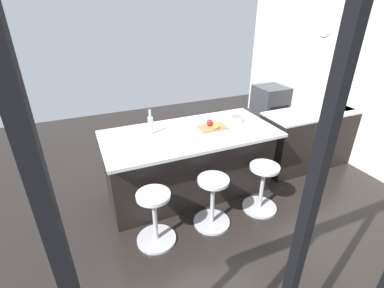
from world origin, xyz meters
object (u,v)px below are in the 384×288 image
kitchen_island (189,162)px  cutting_board (212,127)px  stool_by_window (262,189)px  stool_middle (212,203)px  apple_red (210,123)px  fruit_bowl (236,119)px  apple_yellow (216,126)px  stool_near_camera (155,219)px  water_bottle (151,125)px  oven_range (269,107)px

kitchen_island → cutting_board: bearing=174.7°
stool_by_window → stool_middle: (0.70, 0.00, 0.00)m
apple_red → kitchen_island: bearing=2.8°
kitchen_island → fruit_bowl: size_ratio=11.47×
stool_middle → apple_red: size_ratio=7.49×
apple_yellow → stool_near_camera: bearing=30.3°
kitchen_island → stool_middle: (-0.00, 0.70, -0.17)m
stool_near_camera → water_bottle: size_ratio=2.05×
kitchen_island → water_bottle: size_ratio=7.04×
stool_middle → stool_near_camera: (0.70, 0.00, 0.00)m
apple_yellow → water_bottle: (0.79, -0.22, 0.07)m
oven_range → apple_yellow: 2.71m
kitchen_island → apple_yellow: size_ratio=29.49×
oven_range → water_bottle: 3.28m
stool_middle → apple_yellow: bearing=-118.5°
fruit_bowl → apple_yellow: bearing=21.4°
oven_range → fruit_bowl: 2.31m
stool_middle → apple_yellow: size_ratio=8.60×
apple_red → stool_near_camera: bearing=35.8°
stool_near_camera → cutting_board: bearing=-146.4°
cutting_board → apple_yellow: apple_yellow is taller
kitchen_island → cutting_board: cutting_board is taller
oven_range → cutting_board: bearing=35.2°
cutting_board → stool_near_camera: bearing=33.6°
apple_yellow → cutting_board: bearing=-86.3°
apple_red → apple_yellow: (-0.02, 0.12, -0.01)m
stool_by_window → apple_yellow: 0.98m
stool_by_window → fruit_bowl: 1.01m
stool_middle → water_bottle: 1.21m
stool_middle → apple_red: apple_red is taller
stool_by_window → apple_red: bearing=-61.2°
stool_near_camera → water_bottle: (-0.23, -0.82, 0.76)m
cutting_board → fruit_bowl: (-0.40, -0.08, 0.03)m
fruit_bowl → cutting_board: bearing=10.6°
kitchen_island → stool_near_camera: bearing=45.3°
kitchen_island → apple_red: (-0.30, -0.01, 0.53)m
stool_by_window → cutting_board: 1.00m
kitchen_island → water_bottle: 0.75m
water_bottle → stool_middle: bearing=119.6°
stool_near_camera → cutting_board: 1.38m
oven_range → stool_near_camera: size_ratio=1.37×
stool_by_window → kitchen_island: bearing=-45.3°
oven_range → kitchen_island: bearing=31.1°
stool_near_camera → stool_by_window: bearing=180.0°
apple_red → water_bottle: 0.77m
stool_near_camera → apple_yellow: bearing=-149.7°
stool_near_camera → cutting_board: (-1.01, -0.67, 0.64)m
stool_middle → cutting_board: size_ratio=1.78×
stool_by_window → fruit_bowl: size_ratio=3.34×
kitchen_island → apple_yellow: bearing=161.3°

